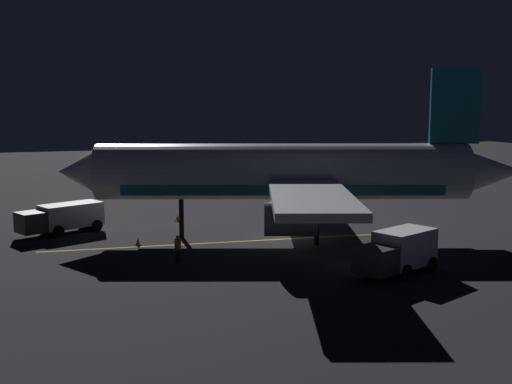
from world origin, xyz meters
name	(u,v)px	position (x,y,z in m)	size (l,w,h in m)	color
ground_plane	(282,239)	(0.00, 0.00, -0.10)	(180.00, 180.00, 0.20)	#242429
apron_guide_stripe	(231,242)	(-0.26, 4.00, 0.00)	(0.24, 26.58, 0.01)	gold
airliner	(290,174)	(-0.17, -0.55, 4.74)	(30.80, 33.60, 12.34)	silver
baggage_truck	(63,218)	(6.56, 15.33, 1.19)	(4.59, 6.63, 2.24)	silver
catering_truck	(399,253)	(-11.47, -3.00, 1.29)	(4.16, 5.86, 2.56)	silver
ground_crew_worker	(178,249)	(-4.85, 8.72, 0.89)	(0.40, 0.40, 1.74)	black
traffic_cone_near_left	(178,218)	(8.95, 6.06, 0.25)	(0.50, 0.50, 0.55)	#EA590F
traffic_cone_near_right	(138,242)	(0.72, 10.47, 0.25)	(0.50, 0.50, 0.55)	#EA590F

